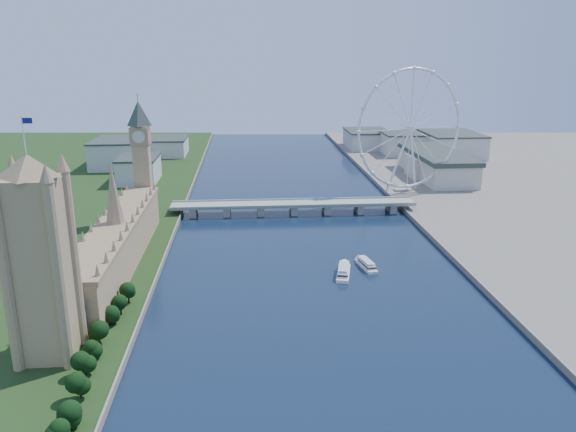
{
  "coord_description": "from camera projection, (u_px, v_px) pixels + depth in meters",
  "views": [
    {
      "loc": [
        -42.07,
        -188.05,
        140.32
      ],
      "look_at": [
        -11.9,
        210.0,
        23.74
      ],
      "focal_mm": 35.0,
      "sensor_mm": 36.0,
      "label": 1
    }
  ],
  "objects": [
    {
      "name": "city_skyline",
      "position": [
        306.0,
        148.0,
        756.56
      ],
      "size": [
        505.0,
        280.0,
        32.0
      ],
      "color": "beige",
      "rests_on": "ground"
    },
    {
      "name": "tour_boat_near",
      "position": [
        343.0,
        275.0,
        367.63
      ],
      "size": [
        14.98,
        32.87,
        7.06
      ],
      "primitive_type": null,
      "rotation": [
        0.0,
        0.0,
        -0.22
      ],
      "color": "white",
      "rests_on": "ground"
    },
    {
      "name": "tour_boat_far",
      "position": [
        366.0,
        268.0,
        380.14
      ],
      "size": [
        11.98,
        28.52,
        6.1
      ],
      "primitive_type": null,
      "rotation": [
        0.0,
        0.0,
        0.18
      ],
      "color": "silver",
      "rests_on": "ground"
    },
    {
      "name": "london_eye",
      "position": [
        410.0,
        129.0,
        552.02
      ],
      "size": [
        113.6,
        39.12,
        124.3
      ],
      "color": "silver",
      "rests_on": "ground"
    },
    {
      "name": "county_hall",
      "position": [
        435.0,
        179.0,
        646.66
      ],
      "size": [
        54.0,
        144.0,
        35.0
      ],
      "primitive_type": null,
      "color": "beige",
      "rests_on": "ground"
    },
    {
      "name": "big_ben",
      "position": [
        141.0,
        146.0,
        460.53
      ],
      "size": [
        20.02,
        20.02,
        110.0
      ],
      "color": "tan",
      "rests_on": "ground"
    },
    {
      "name": "westminster_bridge",
      "position": [
        294.0,
        206.0,
        507.67
      ],
      "size": [
        220.0,
        22.0,
        9.5
      ],
      "color": "gray",
      "rests_on": "ground"
    },
    {
      "name": "ground",
      "position": [
        358.0,
        421.0,
        222.38
      ],
      "size": [
        2000.0,
        2000.0,
        0.0
      ],
      "primitive_type": "plane",
      "color": "#172342",
      "rests_on": "ground"
    },
    {
      "name": "victoria_tower",
      "position": [
        39.0,
        253.0,
        249.96
      ],
      "size": [
        28.16,
        28.16,
        112.0
      ],
      "color": "tan",
      "rests_on": "ground"
    },
    {
      "name": "tree_row",
      "position": [
        92.0,
        358.0,
        252.04
      ],
      "size": [
        8.21,
        152.21,
        18.95
      ],
      "color": "black",
      "rests_on": "ground"
    },
    {
      "name": "parliament_range",
      "position": [
        118.0,
        244.0,
        370.64
      ],
      "size": [
        24.0,
        200.0,
        70.0
      ],
      "color": "tan",
      "rests_on": "ground"
    }
  ]
}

